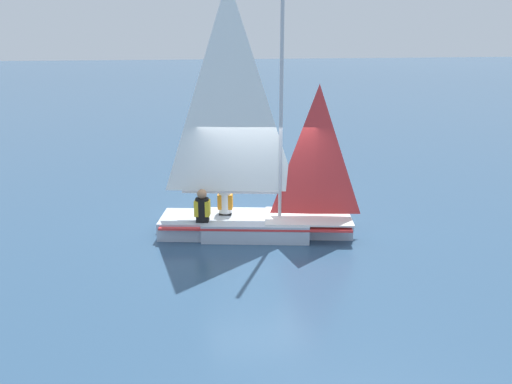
# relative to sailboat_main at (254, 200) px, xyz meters

# --- Properties ---
(ground_plane) EXTENTS (260.00, 260.00, 0.00)m
(ground_plane) POSITION_rel_sailboat_main_xyz_m (-0.04, 0.01, -0.83)
(ground_plane) COLOR #2D4C6B
(sailboat_main) EXTENTS (4.53, 2.58, 5.67)m
(sailboat_main) POSITION_rel_sailboat_main_xyz_m (0.00, 0.00, 0.00)
(sailboat_main) COLOR #B2BCCC
(sailboat_main) RESTS_ON ground_plane
(sailor_helm) EXTENTS (0.40, 0.38, 1.16)m
(sailor_helm) POSITION_rel_sailboat_main_xyz_m (0.59, -0.38, -0.20)
(sailor_helm) COLOR black
(sailor_helm) RESTS_ON ground_plane
(sailor_crew) EXTENTS (0.40, 0.38, 1.16)m
(sailor_crew) POSITION_rel_sailboat_main_xyz_m (1.19, -0.03, -0.20)
(sailor_crew) COLOR black
(sailor_crew) RESTS_ON ground_plane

